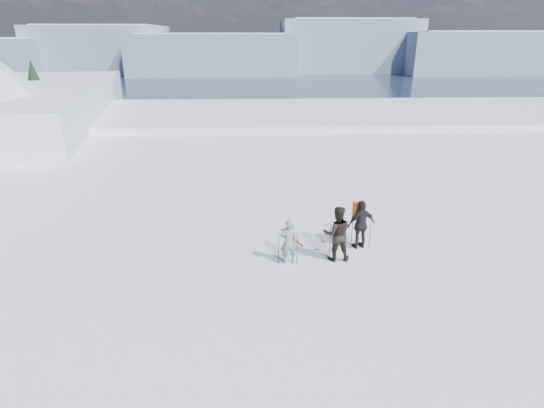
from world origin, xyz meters
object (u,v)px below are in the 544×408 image
(skier_grey, at_px, (289,242))
(skier_pack, at_px, (361,225))
(skis_loose, at_px, (290,237))
(skier_dark, at_px, (337,233))

(skier_grey, xyz_separation_m, skier_pack, (2.68, 1.00, 0.11))
(skier_grey, distance_m, skier_pack, 2.87)
(skier_grey, xyz_separation_m, skis_loose, (0.21, 1.93, -0.79))
(skier_pack, distance_m, skis_loose, 2.79)
(skier_dark, xyz_separation_m, skier_pack, (1.03, 0.82, -0.06))
(skier_pack, bearing_deg, skis_loose, -36.13)
(skier_grey, xyz_separation_m, skier_dark, (1.65, 0.18, 0.18))
(skis_loose, bearing_deg, skier_dark, -50.45)
(skier_grey, distance_m, skier_dark, 1.67)
(skier_grey, height_order, skier_dark, skier_dark)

